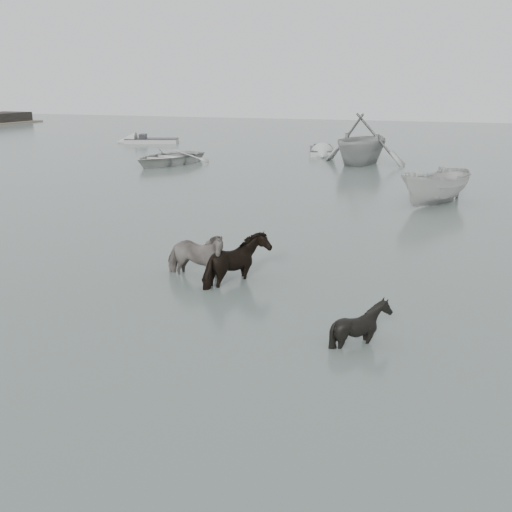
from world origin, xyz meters
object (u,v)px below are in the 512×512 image
object	(u,v)px
pony_pinto	(195,249)
pony_dark	(238,253)
rowboat_lead	(168,156)
pony_black	(361,314)

from	to	relation	value
pony_pinto	pony_dark	bearing A→B (deg)	-85.51
rowboat_lead	pony_pinto	bearing A→B (deg)	-45.60
pony_dark	pony_black	world-z (taller)	pony_dark
rowboat_lead	pony_black	bearing A→B (deg)	-39.50
pony_dark	rowboat_lead	world-z (taller)	pony_dark
pony_pinto	rowboat_lead	world-z (taller)	pony_pinto
pony_pinto	pony_black	world-z (taller)	pony_pinto
pony_pinto	pony_dark	size ratio (longest dim) A/B	1.17
pony_black	pony_pinto	bearing A→B (deg)	62.47
pony_pinto	pony_black	distance (m)	5.16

